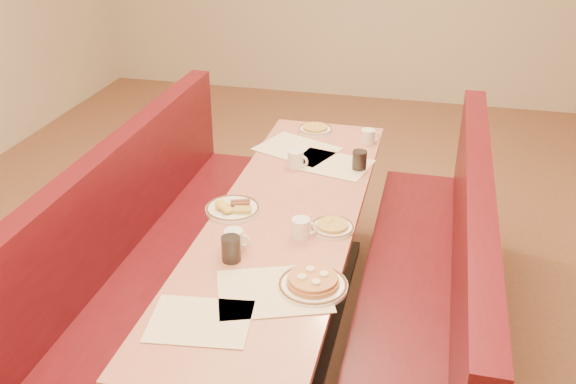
% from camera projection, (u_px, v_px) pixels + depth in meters
% --- Properties ---
extents(ground, '(8.00, 8.00, 0.00)m').
position_uv_depth(ground, '(286.00, 334.00, 3.50)').
color(ground, '#9E6647').
rests_on(ground, ground).
extents(diner_table, '(0.70, 2.50, 0.75)m').
position_uv_depth(diner_table, '(286.00, 278.00, 3.33)').
color(diner_table, black).
rests_on(diner_table, ground).
extents(booth_left, '(0.55, 2.50, 1.05)m').
position_uv_depth(booth_left, '(155.00, 261.00, 3.49)').
color(booth_left, '#4C3326').
rests_on(booth_left, ground).
extents(booth_right, '(0.55, 2.50, 1.05)m').
position_uv_depth(booth_right, '(428.00, 300.00, 3.18)').
color(booth_right, '#4C3326').
rests_on(booth_right, ground).
extents(placemat_near_left, '(0.42, 0.33, 0.00)m').
position_uv_depth(placemat_near_left, '(200.00, 321.00, 2.43)').
color(placemat_near_left, beige).
rests_on(placemat_near_left, diner_table).
extents(placemat_near_right, '(0.54, 0.48, 0.00)m').
position_uv_depth(placemat_near_right, '(274.00, 291.00, 2.60)').
color(placemat_near_right, beige).
rests_on(placemat_near_right, diner_table).
extents(placemat_far_left, '(0.55, 0.49, 0.00)m').
position_uv_depth(placemat_far_left, '(297.00, 149.00, 3.86)').
color(placemat_far_left, beige).
rests_on(placemat_far_left, diner_table).
extents(placemat_far_right, '(0.48, 0.40, 0.00)m').
position_uv_depth(placemat_far_right, '(332.00, 164.00, 3.67)').
color(placemat_far_right, beige).
rests_on(placemat_far_right, diner_table).
extents(pancake_plate, '(0.29, 0.29, 0.06)m').
position_uv_depth(pancake_plate, '(313.00, 283.00, 2.61)').
color(pancake_plate, white).
rests_on(pancake_plate, diner_table).
extents(eggs_plate, '(0.27, 0.27, 0.05)m').
position_uv_depth(eggs_plate, '(232.00, 208.00, 3.18)').
color(eggs_plate, white).
rests_on(eggs_plate, diner_table).
extents(extra_plate_mid, '(0.21, 0.21, 0.04)m').
position_uv_depth(extra_plate_mid, '(332.00, 227.00, 3.03)').
color(extra_plate_mid, white).
rests_on(extra_plate_mid, diner_table).
extents(extra_plate_far, '(0.22, 0.22, 0.05)m').
position_uv_depth(extra_plate_far, '(315.00, 129.00, 4.11)').
color(extra_plate_far, white).
rests_on(extra_plate_far, diner_table).
extents(coffee_mug_a, '(0.12, 0.09, 0.09)m').
position_uv_depth(coffee_mug_a, '(302.00, 228.00, 2.95)').
color(coffee_mug_a, white).
rests_on(coffee_mug_a, diner_table).
extents(coffee_mug_b, '(0.12, 0.09, 0.09)m').
position_uv_depth(coffee_mug_b, '(234.00, 239.00, 2.87)').
color(coffee_mug_b, white).
rests_on(coffee_mug_b, diner_table).
extents(coffee_mug_c, '(0.12, 0.08, 0.09)m').
position_uv_depth(coffee_mug_c, '(368.00, 136.00, 3.92)').
color(coffee_mug_c, white).
rests_on(coffee_mug_c, diner_table).
extents(coffee_mug_d, '(0.13, 0.09, 0.10)m').
position_uv_depth(coffee_mug_d, '(296.00, 159.00, 3.62)').
color(coffee_mug_d, white).
rests_on(coffee_mug_d, diner_table).
extents(soda_tumbler_near, '(0.08, 0.08, 0.12)m').
position_uv_depth(soda_tumbler_near, '(231.00, 249.00, 2.78)').
color(soda_tumbler_near, black).
rests_on(soda_tumbler_near, diner_table).
extents(soda_tumbler_mid, '(0.08, 0.08, 0.11)m').
position_uv_depth(soda_tumbler_mid, '(359.00, 160.00, 3.59)').
color(soda_tumbler_mid, black).
rests_on(soda_tumbler_mid, diner_table).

